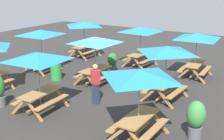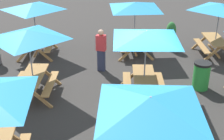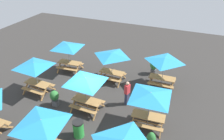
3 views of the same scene
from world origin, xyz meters
The scene contains 12 objects.
ground_plane centered at (0.00, 0.00, 0.00)m, with size 33.22×33.22×0.00m, color #33302D.
picnic_table_0 centered at (-3.74, 0.22, 1.99)m, with size 2.82×2.82×2.34m.
picnic_table_1 centered at (-0.11, -3.37, 1.99)m, with size 2.06×2.06×2.34m.
picnic_table_3 centered at (0.19, 3.97, 1.99)m, with size 2.82×2.82×2.34m.
picnic_table_5 centered at (-3.66, -3.99, 1.99)m, with size 2.03×2.03×2.34m.
picnic_table_6 centered at (3.95, -0.09, 1.99)m, with size 2.82×2.82×2.34m.
picnic_table_7 centered at (0.01, 0.27, 1.99)m, with size 2.83×2.83×2.34m.
picnic_table_8 centered at (3.56, -3.45, 1.99)m, with size 2.82×2.82×2.34m.
trash_bin_green centered at (-0.55, 2.31, 0.49)m, with size 0.59×0.59×0.98m.
potted_plant_0 centered at (-2.72, -5.53, 0.72)m, with size 0.61×0.61×1.29m.
potted_plant_2 centered at (2.10, 0.63, 0.58)m, with size 0.55×0.55×1.06m.
person_standing centered at (-2.03, -1.17, 0.89)m, with size 0.31×0.41×1.67m.
Camera 3 is at (-5.35, 9.32, 8.86)m, focal length 35.00 mm.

